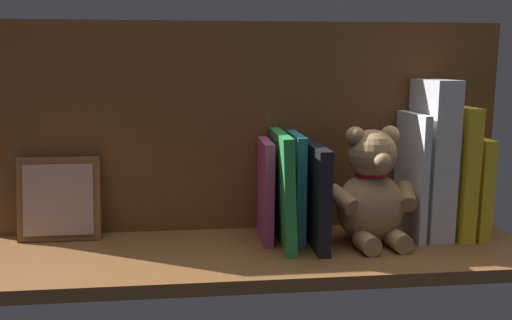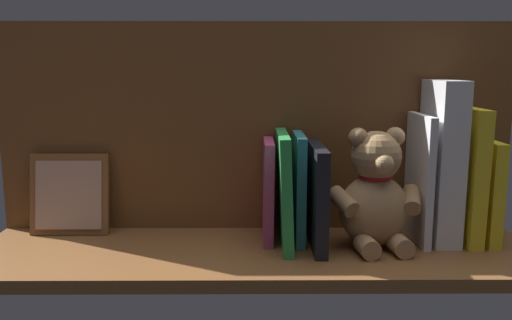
% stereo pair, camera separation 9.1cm
% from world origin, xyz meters
% --- Properties ---
extents(ground_plane, '(0.97, 0.29, 0.02)m').
position_xyz_m(ground_plane, '(0.00, 0.00, -0.01)').
color(ground_plane, brown).
extents(shelf_back_panel, '(0.97, 0.02, 0.39)m').
position_xyz_m(shelf_back_panel, '(0.00, -0.12, 0.20)').
color(shelf_back_panel, brown).
rests_on(shelf_back_panel, ground_plane).
extents(book_0, '(0.02, 0.13, 0.18)m').
position_xyz_m(book_0, '(-0.41, -0.05, 0.09)').
color(book_0, yellow).
rests_on(book_0, ground_plane).
extents(book_1, '(0.03, 0.14, 0.24)m').
position_xyz_m(book_1, '(-0.38, -0.04, 0.12)').
color(book_1, yellow).
rests_on(book_1, ground_plane).
extents(dictionary_thick_white, '(0.05, 0.13, 0.29)m').
position_xyz_m(dictionary_thick_white, '(-0.33, -0.05, 0.14)').
color(dictionary_thick_white, silver).
rests_on(dictionary_thick_white, ground_plane).
extents(book_2, '(0.01, 0.13, 0.23)m').
position_xyz_m(book_2, '(-0.29, -0.04, 0.11)').
color(book_2, silver).
rests_on(book_2, ground_plane).
extents(teddy_bear, '(0.17, 0.14, 0.21)m').
position_xyz_m(teddy_bear, '(-0.21, -0.01, 0.09)').
color(teddy_bear, tan).
rests_on(teddy_bear, ground_plane).
extents(book_3, '(0.02, 0.18, 0.18)m').
position_xyz_m(book_3, '(-0.11, -0.02, 0.09)').
color(book_3, black).
rests_on(book_3, ground_plane).
extents(book_4, '(0.02, 0.13, 0.19)m').
position_xyz_m(book_4, '(-0.08, -0.05, 0.10)').
color(book_4, teal).
rests_on(book_4, ground_plane).
extents(book_5, '(0.03, 0.17, 0.20)m').
position_xyz_m(book_5, '(-0.05, -0.02, 0.10)').
color(book_5, green).
rests_on(book_5, ground_plane).
extents(book_6, '(0.02, 0.12, 0.18)m').
position_xyz_m(book_6, '(-0.02, -0.05, 0.09)').
color(book_6, '#B23F72').
rests_on(book_6, ground_plane).
extents(picture_frame_leaning, '(0.15, 0.04, 0.15)m').
position_xyz_m(picture_frame_leaning, '(0.35, -0.09, 0.08)').
color(picture_frame_leaning, brown).
rests_on(picture_frame_leaning, ground_plane).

